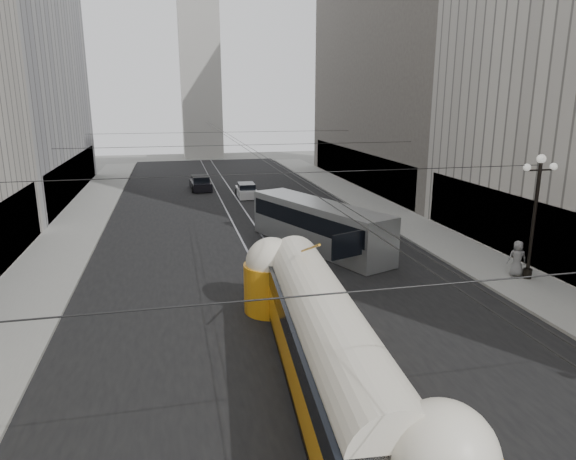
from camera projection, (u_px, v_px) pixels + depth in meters
name	position (u px, v px, depth m)	size (l,w,h in m)	color
road	(245.00, 227.00, 37.55)	(20.00, 85.00, 0.02)	black
sidewalk_left	(79.00, 224.00, 38.27)	(4.00, 72.00, 0.15)	gray
sidewalk_right	(380.00, 209.00, 43.40)	(4.00, 72.00, 0.15)	gray
rail_left	(235.00, 228.00, 37.39)	(0.12, 85.00, 0.04)	gray
rail_right	(255.00, 226.00, 37.71)	(0.12, 85.00, 0.04)	gray
building_right_far	(415.00, 26.00, 52.37)	(12.60, 32.60, 32.60)	#514C47
distant_tower	(199.00, 59.00, 78.66)	(6.00, 6.00, 31.36)	#B2AFA8
lamppost_right_mid	(535.00, 210.00, 25.61)	(1.86, 0.44, 6.37)	black
catenary	(247.00, 147.00, 35.15)	(25.00, 72.00, 0.23)	black
streetcar	(325.00, 340.00, 16.44)	(3.46, 15.51, 3.39)	orange
city_bus	(318.00, 224.00, 31.88)	(6.45, 11.91, 2.92)	#9CA0A1
sedan_white_far	(246.00, 191.00, 48.86)	(1.80, 4.18, 1.31)	white
sedan_dark_far	(200.00, 183.00, 52.60)	(2.12, 4.63, 1.43)	black
pedestrian_sidewalk_right	(517.00, 258.00, 26.61)	(0.92, 0.57, 1.89)	slate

